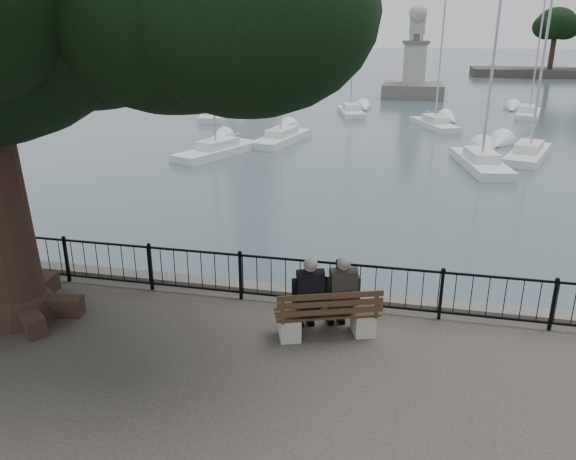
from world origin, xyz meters
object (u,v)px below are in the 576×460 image
(person_left, at_px, (309,299))
(person_right, at_px, (341,297))
(bench, at_px, (327,319))
(lion_monument, at_px, (414,75))

(person_left, height_order, person_right, same)
(bench, height_order, person_right, person_right)
(person_left, relative_size, lion_monument, 0.18)
(lion_monument, bearing_deg, bench, -91.21)
(bench, xyz_separation_m, person_left, (-0.35, -0.01, 0.38))
(bench, relative_size, lion_monument, 0.23)
(lion_monument, bearing_deg, person_right, -90.96)
(bench, height_order, person_left, person_left)
(person_left, height_order, lion_monument, lion_monument)
(person_left, distance_m, lion_monument, 48.59)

